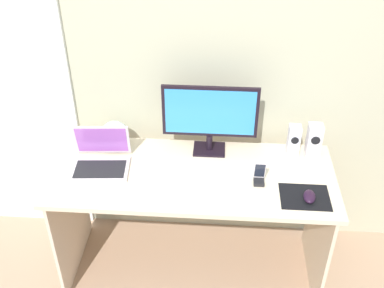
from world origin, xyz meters
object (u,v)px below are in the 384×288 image
(speaker_right, at_px, (314,140))
(laptop, at_px, (101,159))
(monitor, at_px, (210,116))
(phone_in_dock, at_px, (259,176))
(keyboard_external, at_px, (203,194))
(fishbowl, at_px, (115,135))
(speaker_near_monitor, at_px, (294,140))
(mouse, at_px, (309,196))

(speaker_right, height_order, laptop, laptop)
(monitor, bearing_deg, speaker_right, 0.47)
(phone_in_dock, bearing_deg, laptop, 174.34)
(keyboard_external, height_order, phone_in_dock, phone_in_dock)
(fishbowl, bearing_deg, speaker_near_monitor, -0.10)
(speaker_near_monitor, xyz_separation_m, fishbowl, (-1.02, 0.00, -0.01))
(speaker_right, xyz_separation_m, speaker_near_monitor, (-0.11, 0.00, -0.01))
(monitor, bearing_deg, speaker_near_monitor, 0.59)
(fishbowl, distance_m, keyboard_external, 0.67)
(keyboard_external, distance_m, phone_in_dock, 0.31)
(keyboard_external, bearing_deg, speaker_near_monitor, 39.65)
(laptop, relative_size, phone_in_dock, 2.36)
(monitor, bearing_deg, keyboard_external, -92.08)
(speaker_near_monitor, xyz_separation_m, phone_in_dock, (-0.20, -0.28, -0.04))
(laptop, bearing_deg, monitor, 17.84)
(fishbowl, xyz_separation_m, mouse, (1.06, -0.40, -0.06))
(monitor, height_order, phone_in_dock, monitor)
(monitor, bearing_deg, mouse, -36.92)
(monitor, xyz_separation_m, mouse, (0.52, -0.39, -0.21))
(mouse, bearing_deg, laptop, 176.29)
(monitor, xyz_separation_m, keyboard_external, (-0.01, -0.39, -0.23))
(speaker_right, xyz_separation_m, keyboard_external, (-0.60, -0.40, -0.09))
(speaker_right, relative_size, fishbowl, 1.19)
(monitor, bearing_deg, fishbowl, 179.31)
(speaker_near_monitor, xyz_separation_m, mouse, (0.04, -0.39, -0.07))
(speaker_near_monitor, distance_m, keyboard_external, 0.63)
(speaker_right, bearing_deg, laptop, -170.63)
(monitor, distance_m, fishbowl, 0.57)
(keyboard_external, xyz_separation_m, phone_in_dock, (0.29, 0.12, 0.04))
(laptop, bearing_deg, mouse, -10.31)
(speaker_right, height_order, phone_in_dock, speaker_right)
(speaker_near_monitor, distance_m, phone_in_dock, 0.35)
(fishbowl, height_order, keyboard_external, fishbowl)
(speaker_right, bearing_deg, phone_in_dock, -138.40)
(speaker_right, bearing_deg, fishbowl, 179.91)
(mouse, bearing_deg, monitor, 149.68)
(speaker_near_monitor, height_order, laptop, laptop)
(monitor, relative_size, fishbowl, 3.23)
(phone_in_dock, bearing_deg, monitor, 134.85)
(speaker_near_monitor, relative_size, fishbowl, 1.11)
(speaker_right, distance_m, mouse, 0.41)
(speaker_near_monitor, height_order, keyboard_external, speaker_near_monitor)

